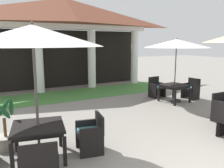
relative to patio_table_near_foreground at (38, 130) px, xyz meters
The scene contains 12 objects.
background_pavilion 7.89m from the patio_table_near_foreground, 67.58° to the left, with size 9.44×2.53×4.50m.
lawn_strip 6.12m from the patio_table_near_foreground, 62.49° to the left, with size 11.24×2.38×0.01m, color #47843D.
patio_table_near_foreground is the anchor object (origin of this frame).
patio_umbrella_near_foreground 1.87m from the patio_table_near_foreground, 90.00° to the right, with size 2.72×2.72×2.79m.
patio_chair_near_foreground_east 1.12m from the patio_table_near_foreground, 11.29° to the right, with size 0.63×0.71×0.84m.
patio_chair_near_foreground_south 1.12m from the patio_table_near_foreground, 101.29° to the right, with size 0.69×0.61×0.87m.
patio_table_mid_left 6.20m from the patio_table_near_foreground, 20.47° to the left, with size 1.00×1.00×0.71m.
patio_umbrella_mid_left 6.43m from the patio_table_near_foreground, 20.47° to the left, with size 2.57×2.57×2.57m.
patio_chair_mid_left_east 7.19m from the patio_table_near_foreground, 18.13° to the left, with size 0.54×0.65×0.87m.
patio_chair_mid_left_north 6.57m from the patio_table_near_foreground, 29.15° to the left, with size 0.64×0.54×0.88m.
patio_chair_mid_right_north 5.43m from the patio_table_near_foreground, ahead, with size 0.62×0.55×0.87m.
potted_palm_left_edge 1.07m from the patio_table_near_foreground, 123.56° to the left, with size 0.49×0.49×1.22m.
Camera 1 is at (-3.67, -2.36, 2.39)m, focal length 37.36 mm.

